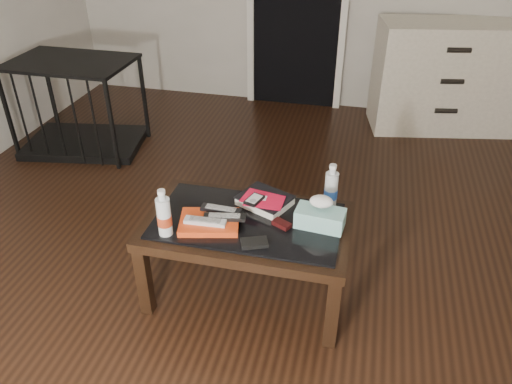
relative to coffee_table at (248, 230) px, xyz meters
The scene contains 16 objects.
ground 0.48m from the coffee_table, 43.86° to the left, with size 5.00×5.00×0.00m, color black.
coffee_table is the anchor object (origin of this frame).
dresser 2.67m from the coffee_table, 64.79° to the left, with size 1.27×0.71×0.90m.
pet_crate 2.18m from the coffee_table, 141.98° to the left, with size 0.99×0.74×0.71m.
magazines 0.20m from the coffee_table, 154.47° to the right, with size 0.28×0.21×0.03m, color red.
remote_silver 0.24m from the coffee_table, 147.74° to the right, with size 0.20×0.05×0.02m, color silver.
remote_black_front 0.16m from the coffee_table, 149.81° to the right, with size 0.20×0.05×0.02m, color black.
remote_black_back 0.17m from the coffee_table, behind, with size 0.20×0.05×0.02m, color black.
textbook 0.18m from the coffee_table, 71.20° to the left, with size 0.25×0.20×0.05m, color black.
dvd_mailers 0.18m from the coffee_table, 72.85° to the left, with size 0.19×0.14×0.01m, color red.
ipod 0.16m from the coffee_table, 83.52° to the left, with size 0.06×0.10×0.02m, color black.
flip_phone 0.19m from the coffee_table, ahead, with size 0.09×0.05×0.02m, color black.
wallet 0.21m from the coffee_table, 66.88° to the right, with size 0.12×0.07×0.02m, color black.
water_bottle_left 0.44m from the coffee_table, 150.79° to the right, with size 0.07×0.07×0.24m, color silver.
water_bottle_right 0.47m from the coffee_table, 29.67° to the left, with size 0.07×0.07×0.24m, color silver.
tissue_box 0.36m from the coffee_table, ahead, with size 0.23×0.12×0.09m, color teal.
Camera 1 is at (0.30, -2.10, 1.88)m, focal length 35.00 mm.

